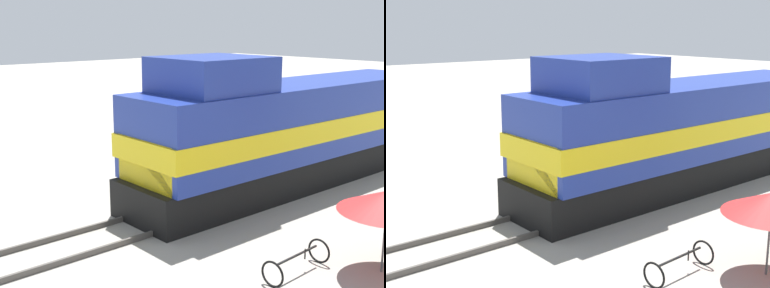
{
  "view_description": "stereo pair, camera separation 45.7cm",
  "coord_description": "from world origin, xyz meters",
  "views": [
    {
      "loc": [
        11.6,
        -12.71,
        5.61
      ],
      "look_at": [
        1.2,
        -3.75,
        2.48
      ],
      "focal_mm": 50.0,
      "sensor_mm": 36.0,
      "label": 1
    },
    {
      "loc": [
        11.9,
        -12.35,
        5.61
      ],
      "look_at": [
        1.2,
        -3.75,
        2.48
      ],
      "focal_mm": 50.0,
      "sensor_mm": 36.0,
      "label": 2
    }
  ],
  "objects": [
    {
      "name": "rail_near",
      "position": [
        -0.72,
        0.0,
        0.07
      ],
      "size": [
        0.08,
        29.21,
        0.15
      ],
      "primitive_type": "cube",
      "color": "#4C4742",
      "rests_on": "ground_plane"
    },
    {
      "name": "ground_plane",
      "position": [
        0.0,
        0.0,
        0.0
      ],
      "size": [
        120.0,
        120.0,
        0.0
      ],
      "primitive_type": "plane",
      "color": "gray"
    },
    {
      "name": "rail_far",
      "position": [
        0.72,
        0.0,
        0.07
      ],
      "size": [
        0.08,
        29.21,
        0.15
      ],
      "primitive_type": "cube",
      "color": "#4C4742",
      "rests_on": "ground_plane"
    },
    {
      "name": "locomotive",
      "position": [
        0.0,
        1.84,
        1.97
      ],
      "size": [
        2.98,
        14.0,
        4.63
      ],
      "color": "black",
      "rests_on": "ground_plane"
    },
    {
      "name": "bicycle_spare",
      "position": [
        4.65,
        -3.58,
        0.31
      ],
      "size": [
        0.68,
        1.84,
        0.6
      ],
      "rotation": [
        0.0,
        0.0,
        -3.1
      ],
      "color": "black",
      "rests_on": "ground_plane"
    }
  ]
}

